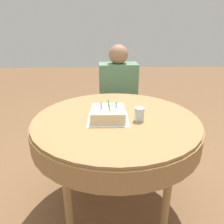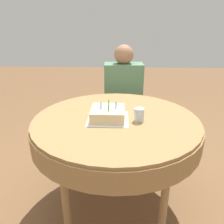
# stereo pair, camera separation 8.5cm
# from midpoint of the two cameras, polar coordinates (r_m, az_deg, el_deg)

# --- Properties ---
(ground_plane) EXTENTS (12.00, 12.00, 0.00)m
(ground_plane) POSITION_cam_midpoint_polar(r_m,az_deg,el_deg) (1.93, -0.51, -22.34)
(ground_plane) COLOR brown
(dining_table) EXTENTS (1.15, 1.15, 0.75)m
(dining_table) POSITION_cam_midpoint_polar(r_m,az_deg,el_deg) (1.54, -0.59, -4.49)
(dining_table) COLOR #9E7547
(dining_table) RESTS_ON ground_plane
(chair) EXTENTS (0.46, 0.46, 0.85)m
(chair) POSITION_cam_midpoint_polar(r_m,az_deg,el_deg) (2.49, 0.41, 1.21)
(chair) COLOR brown
(chair) RESTS_ON ground_plane
(person) EXTENTS (0.41, 0.33, 1.16)m
(person) POSITION_cam_midpoint_polar(r_m,az_deg,el_deg) (2.33, 0.58, 5.71)
(person) COLOR #9E7051
(person) RESTS_ON ground_plane
(napkin) EXTENTS (0.27, 0.27, 0.00)m
(napkin) POSITION_cam_midpoint_polar(r_m,az_deg,el_deg) (1.49, -2.68, -1.79)
(napkin) COLOR white
(napkin) RESTS_ON dining_table
(birthday_cake) EXTENTS (0.22, 0.22, 0.12)m
(birthday_cake) POSITION_cam_midpoint_polar(r_m,az_deg,el_deg) (1.47, -2.71, -0.43)
(birthday_cake) COLOR beige
(birthday_cake) RESTS_ON dining_table
(drinking_glass) EXTENTS (0.07, 0.07, 0.09)m
(drinking_glass) POSITION_cam_midpoint_polar(r_m,az_deg,el_deg) (1.45, 5.48, -0.58)
(drinking_glass) COLOR silver
(drinking_glass) RESTS_ON dining_table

